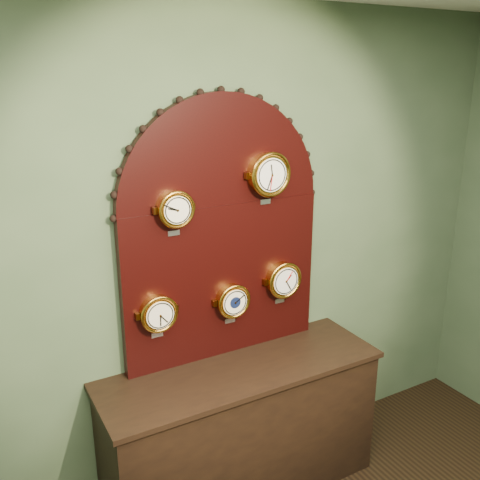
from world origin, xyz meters
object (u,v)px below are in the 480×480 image
hygrometer (158,313)px  barometer (233,301)px  roman_clock (175,209)px  tide_clock (283,280)px  shop_counter (242,431)px  arabic_clock (269,174)px  display_board (222,223)px

hygrometer → barometer: 0.45m
hygrometer → barometer: bearing=-0.0°
roman_clock → tide_clock: (0.67, -0.00, -0.52)m
shop_counter → barometer: size_ratio=6.24×
shop_counter → arabic_clock: bearing=30.7°
display_board → hygrometer: (-0.42, -0.07, -0.43)m
shop_counter → barometer: barometer is taller
roman_clock → hygrometer: 0.57m
display_board → arabic_clock: display_board is taller
barometer → roman_clock: bearing=179.9°
arabic_clock → hygrometer: size_ratio=1.16×
roman_clock → barometer: bearing=-0.1°
barometer → tide_clock: size_ratio=0.92×
roman_clock → hygrometer: (-0.12, -0.00, -0.56)m
roman_clock → hygrometer: roman_clock is taller
barometer → tide_clock: bearing=-0.1°
hygrometer → display_board: bearing=8.9°
tide_clock → shop_counter: bearing=-157.5°
display_board → shop_counter: bearing=-90.0°
arabic_clock → barometer: size_ratio=1.18×
barometer → tide_clock: (0.34, -0.00, 0.06)m
hygrometer → roman_clock: bearing=0.1°
hygrometer → barometer: (0.45, -0.00, -0.02)m
arabic_clock → hygrometer: bearing=179.9°
shop_counter → arabic_clock: 1.51m
hygrometer → tide_clock: tide_clock is taller
roman_clock → tide_clock: size_ratio=0.90×
display_board → tide_clock: bearing=-10.2°
roman_clock → arabic_clock: bearing=-0.1°
shop_counter → display_board: display_board is taller
display_board → barometer: display_board is taller
roman_clock → tide_clock: bearing=-0.1°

